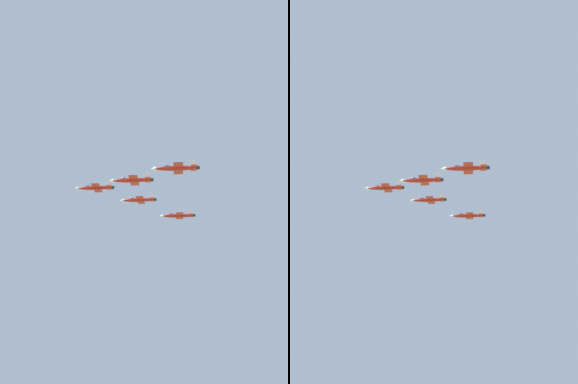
% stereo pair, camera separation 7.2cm
% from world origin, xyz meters
% --- Properties ---
extents(jet_lead, '(12.85, 10.38, 3.09)m').
position_xyz_m(jet_lead, '(-26.14, -7.86, 157.89)').
color(jet_lead, red).
extents(jet_left_wingman, '(13.07, 10.59, 3.15)m').
position_xyz_m(jet_left_wingman, '(-30.62, 11.02, 155.39)').
color(jet_left_wingman, red).
extents(jet_right_wingman, '(12.38, 10.32, 3.01)m').
position_xyz_m(jet_right_wingman, '(-45.50, -9.24, 157.21)').
color(jet_right_wingman, red).
extents(jet_left_outer, '(13.09, 10.55, 3.14)m').
position_xyz_m(jet_left_outer, '(-35.10, 29.90, 153.85)').
color(jet_left_outer, red).
extents(jet_right_outer, '(12.91, 10.40, 3.10)m').
position_xyz_m(jet_right_outer, '(-64.85, -10.62, 154.43)').
color(jet_right_outer, red).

